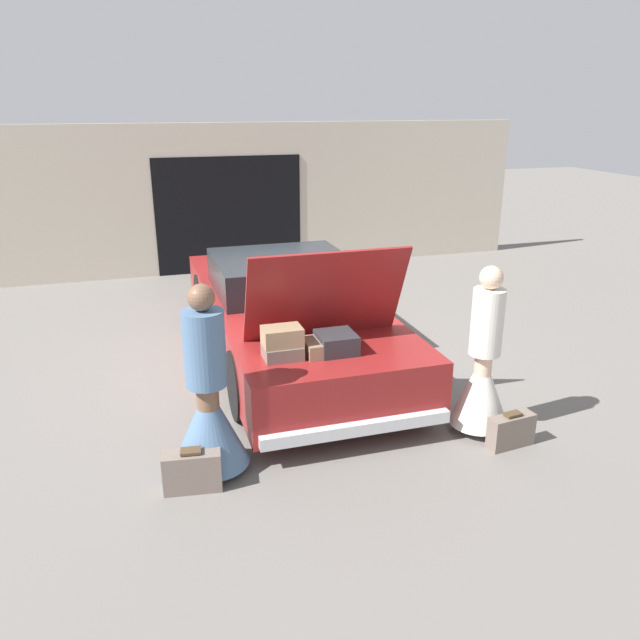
# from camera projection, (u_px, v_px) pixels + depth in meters

# --- Properties ---
(ground_plane) EXTENTS (40.00, 40.00, 0.00)m
(ground_plane) POSITION_uv_depth(u_px,v_px,m) (289.00, 354.00, 8.26)
(ground_plane) COLOR slate
(garage_wall_back) EXTENTS (12.00, 0.14, 2.80)m
(garage_wall_back) POSITION_uv_depth(u_px,v_px,m) (228.00, 199.00, 11.94)
(garage_wall_back) COLOR beige
(garage_wall_back) RESTS_ON ground_plane
(car) EXTENTS (2.01, 5.23, 1.80)m
(car) POSITION_uv_depth(u_px,v_px,m) (288.00, 313.00, 8.08)
(car) COLOR maroon
(car) RESTS_ON ground_plane
(person_left) EXTENTS (0.68, 0.68, 1.76)m
(person_left) POSITION_uv_depth(u_px,v_px,m) (208.00, 408.00, 5.46)
(person_left) COLOR brown
(person_left) RESTS_ON ground_plane
(person_right) EXTENTS (0.59, 0.59, 1.72)m
(person_right) POSITION_uv_depth(u_px,v_px,m) (482.00, 374.00, 6.16)
(person_right) COLOR beige
(person_right) RESTS_ON ground_plane
(suitcase_beside_left_person) EXTENTS (0.51, 0.26, 0.39)m
(suitcase_beside_left_person) POSITION_uv_depth(u_px,v_px,m) (192.00, 471.00, 5.33)
(suitcase_beside_left_person) COLOR #75665B
(suitcase_beside_left_person) RESTS_ON ground_plane
(suitcase_beside_right_person) EXTENTS (0.48, 0.21, 0.36)m
(suitcase_beside_right_person) POSITION_uv_depth(u_px,v_px,m) (511.00, 431.00, 6.01)
(suitcase_beside_right_person) COLOR #75665B
(suitcase_beside_right_person) RESTS_ON ground_plane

